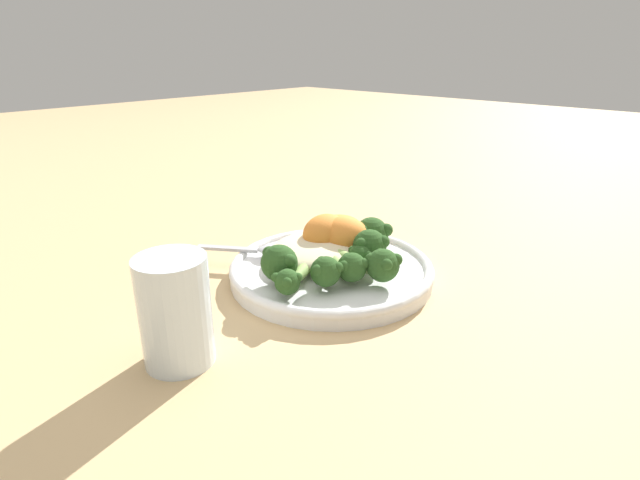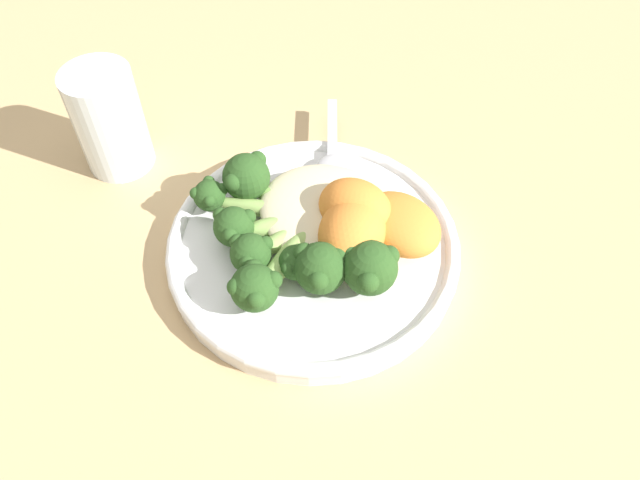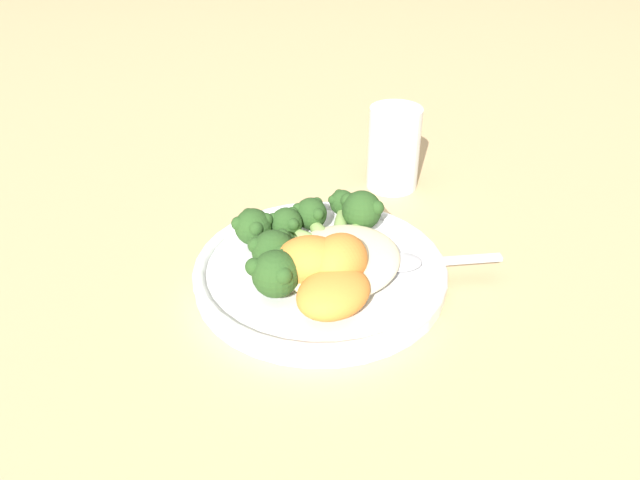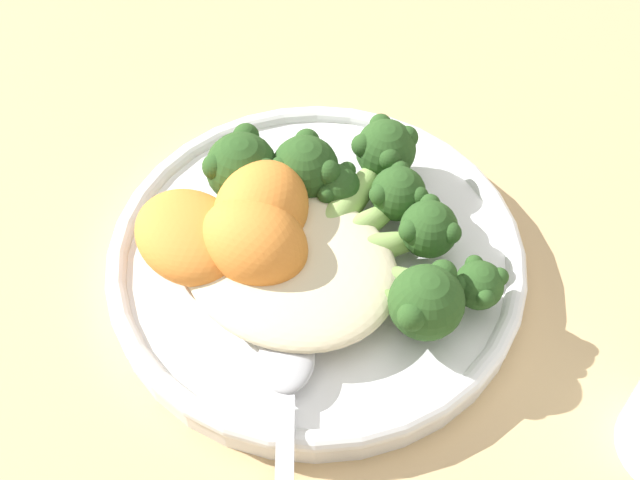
{
  "view_description": "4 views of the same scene",
  "coord_description": "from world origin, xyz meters",
  "px_view_note": "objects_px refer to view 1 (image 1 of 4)",
  "views": [
    {
      "loc": [
        -0.39,
        -0.34,
        0.26
      ],
      "look_at": [
        -0.01,
        0.01,
        0.05
      ],
      "focal_mm": 28.0,
      "sensor_mm": 36.0,
      "label": 1
    },
    {
      "loc": [
        0.19,
        -0.24,
        0.42
      ],
      "look_at": [
        0.03,
        -0.0,
        0.05
      ],
      "focal_mm": 35.0,
      "sensor_mm": 36.0,
      "label": 2
    },
    {
      "loc": [
        0.44,
        0.23,
        0.36
      ],
      "look_at": [
        -0.01,
        0.0,
        0.03
      ],
      "focal_mm": 35.0,
      "sensor_mm": 36.0,
      "label": 3
    },
    {
      "loc": [
        -0.16,
        0.26,
        0.43
      ],
      "look_at": [
        -0.01,
        0.03,
        0.06
      ],
      "focal_mm": 50.0,
      "sensor_mm": 36.0,
      "label": 4
    }
  ],
  "objects_px": {
    "broccoli_stalk_2": "(324,266)",
    "broccoli_stalk_5": "(350,256)",
    "quinoa_mound": "(318,248)",
    "broccoli_stalk_3": "(340,262)",
    "plate": "(331,270)",
    "sweet_potato_chunk_2": "(344,235)",
    "water_glass": "(173,310)",
    "sweet_potato_chunk_0": "(325,233)",
    "broccoli_stalk_1": "(297,274)",
    "spoon": "(265,249)",
    "broccoli_stalk_0": "(288,261)",
    "broccoli_stalk_4": "(366,262)",
    "broccoli_stalk_7": "(365,237)",
    "sweet_potato_chunk_1": "(336,228)",
    "broccoli_stalk_6": "(362,247)"
  },
  "relations": [
    {
      "from": "broccoli_stalk_3",
      "to": "broccoli_stalk_4",
      "type": "xyz_separation_m",
      "value": [
        0.02,
        -0.03,
        0.0
      ]
    },
    {
      "from": "broccoli_stalk_7",
      "to": "spoon",
      "type": "height_order",
      "value": "broccoli_stalk_7"
    },
    {
      "from": "broccoli_stalk_1",
      "to": "sweet_potato_chunk_1",
      "type": "xyz_separation_m",
      "value": [
        0.12,
        0.05,
        0.01
      ]
    },
    {
      "from": "broccoli_stalk_0",
      "to": "broccoli_stalk_1",
      "type": "relative_size",
      "value": 1.1
    },
    {
      "from": "broccoli_stalk_6",
      "to": "sweet_potato_chunk_1",
      "type": "distance_m",
      "value": 0.07
    },
    {
      "from": "broccoli_stalk_1",
      "to": "water_glass",
      "type": "bearing_deg",
      "value": -24.1
    },
    {
      "from": "water_glass",
      "to": "broccoli_stalk_2",
      "type": "bearing_deg",
      "value": -4.4
    },
    {
      "from": "broccoli_stalk_1",
      "to": "sweet_potato_chunk_0",
      "type": "height_order",
      "value": "sweet_potato_chunk_0"
    },
    {
      "from": "broccoli_stalk_2",
      "to": "broccoli_stalk_0",
      "type": "bearing_deg",
      "value": -103.33
    },
    {
      "from": "broccoli_stalk_6",
      "to": "sweet_potato_chunk_2",
      "type": "bearing_deg",
      "value": 139.15
    },
    {
      "from": "broccoli_stalk_4",
      "to": "sweet_potato_chunk_0",
      "type": "relative_size",
      "value": 2.05
    },
    {
      "from": "broccoli_stalk_3",
      "to": "broccoli_stalk_5",
      "type": "relative_size",
      "value": 1.34
    },
    {
      "from": "broccoli_stalk_1",
      "to": "sweet_potato_chunk_0",
      "type": "distance_m",
      "value": 0.1
    },
    {
      "from": "broccoli_stalk_4",
      "to": "sweet_potato_chunk_0",
      "type": "distance_m",
      "value": 0.08
    },
    {
      "from": "broccoli_stalk_6",
      "to": "sweet_potato_chunk_0",
      "type": "height_order",
      "value": "sweet_potato_chunk_0"
    },
    {
      "from": "water_glass",
      "to": "spoon",
      "type": "bearing_deg",
      "value": 26.09
    },
    {
      "from": "quinoa_mound",
      "to": "broccoli_stalk_3",
      "type": "relative_size",
      "value": 1.02
    },
    {
      "from": "quinoa_mound",
      "to": "broccoli_stalk_0",
      "type": "bearing_deg",
      "value": -168.72
    },
    {
      "from": "sweet_potato_chunk_1",
      "to": "water_glass",
      "type": "distance_m",
      "value": 0.27
    },
    {
      "from": "plate",
      "to": "broccoli_stalk_5",
      "type": "distance_m",
      "value": 0.03
    },
    {
      "from": "broccoli_stalk_1",
      "to": "broccoli_stalk_7",
      "type": "height_order",
      "value": "broccoli_stalk_7"
    },
    {
      "from": "broccoli_stalk_1",
      "to": "spoon",
      "type": "bearing_deg",
      "value": -133.31
    },
    {
      "from": "broccoli_stalk_3",
      "to": "spoon",
      "type": "relative_size",
      "value": 1.11
    },
    {
      "from": "sweet_potato_chunk_0",
      "to": "broccoli_stalk_7",
      "type": "bearing_deg",
      "value": -51.7
    },
    {
      "from": "broccoli_stalk_5",
      "to": "broccoli_stalk_6",
      "type": "distance_m",
      "value": 0.02
    },
    {
      "from": "quinoa_mound",
      "to": "broccoli_stalk_3",
      "type": "bearing_deg",
      "value": -109.38
    },
    {
      "from": "plate",
      "to": "broccoli_stalk_3",
      "type": "distance_m",
      "value": 0.04
    },
    {
      "from": "broccoli_stalk_4",
      "to": "broccoli_stalk_5",
      "type": "relative_size",
      "value": 1.41
    },
    {
      "from": "sweet_potato_chunk_1",
      "to": "water_glass",
      "type": "bearing_deg",
      "value": -169.52
    },
    {
      "from": "plate",
      "to": "sweet_potato_chunk_0",
      "type": "distance_m",
      "value": 0.05
    },
    {
      "from": "quinoa_mound",
      "to": "sweet_potato_chunk_1",
      "type": "relative_size",
      "value": 1.76
    },
    {
      "from": "plate",
      "to": "broccoli_stalk_2",
      "type": "xyz_separation_m",
      "value": [
        -0.04,
        -0.02,
        0.02
      ]
    },
    {
      "from": "sweet_potato_chunk_0",
      "to": "water_glass",
      "type": "bearing_deg",
      "value": -170.94
    },
    {
      "from": "quinoa_mound",
      "to": "broccoli_stalk_6",
      "type": "relative_size",
      "value": 1.34
    },
    {
      "from": "plate",
      "to": "broccoli_stalk_6",
      "type": "relative_size",
      "value": 2.61
    },
    {
      "from": "plate",
      "to": "broccoli_stalk_7",
      "type": "bearing_deg",
      "value": -9.92
    },
    {
      "from": "broccoli_stalk_5",
      "to": "water_glass",
      "type": "distance_m",
      "value": 0.22
    },
    {
      "from": "broccoli_stalk_3",
      "to": "sweet_potato_chunk_0",
      "type": "xyz_separation_m",
      "value": [
        0.04,
        0.06,
        0.01
      ]
    },
    {
      "from": "broccoli_stalk_5",
      "to": "sweet_potato_chunk_0",
      "type": "distance_m",
      "value": 0.05
    },
    {
      "from": "broccoli_stalk_2",
      "to": "broccoli_stalk_5",
      "type": "bearing_deg",
      "value": 131.69
    },
    {
      "from": "broccoli_stalk_0",
      "to": "spoon",
      "type": "xyz_separation_m",
      "value": [
        0.02,
        0.07,
        -0.01
      ]
    },
    {
      "from": "broccoli_stalk_2",
      "to": "broccoli_stalk_4",
      "type": "relative_size",
      "value": 0.74
    },
    {
      "from": "quinoa_mound",
      "to": "spoon",
      "type": "distance_m",
      "value": 0.07
    },
    {
      "from": "plate",
      "to": "sweet_potato_chunk_2",
      "type": "bearing_deg",
      "value": 14.48
    },
    {
      "from": "broccoli_stalk_2",
      "to": "broccoli_stalk_4",
      "type": "height_order",
      "value": "broccoli_stalk_4"
    },
    {
      "from": "broccoli_stalk_1",
      "to": "broccoli_stalk_6",
      "type": "distance_m",
      "value": 0.09
    },
    {
      "from": "broccoli_stalk_0",
      "to": "sweet_potato_chunk_0",
      "type": "bearing_deg",
      "value": -174.5
    },
    {
      "from": "quinoa_mound",
      "to": "spoon",
      "type": "height_order",
      "value": "quinoa_mound"
    },
    {
      "from": "broccoli_stalk_4",
      "to": "broccoli_stalk_2",
      "type": "bearing_deg",
      "value": -128.88
    },
    {
      "from": "broccoli_stalk_3",
      "to": "spoon",
      "type": "bearing_deg",
      "value": -151.14
    }
  ]
}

